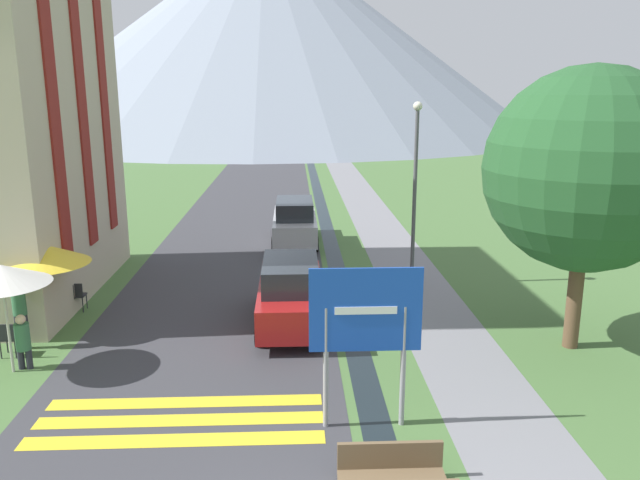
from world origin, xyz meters
name	(u,v)px	position (x,y,z in m)	size (l,w,h in m)	color
ground_plane	(300,232)	(0.00, 20.00, 0.00)	(160.00, 160.00, 0.00)	#476B38
road	(256,194)	(-2.50, 30.00, 0.00)	(6.40, 60.00, 0.01)	#38383D
footpath	(358,194)	(3.60, 30.00, 0.00)	(2.20, 60.00, 0.01)	slate
drainage_channel	(318,194)	(1.20, 30.00, 0.00)	(0.60, 60.00, 0.00)	black
crosswalk_marking	(180,420)	(-2.50, 4.03, 0.01)	(5.44, 1.84, 0.01)	yellow
mountain_distant	(267,33)	(-3.60, 81.84, 13.38)	(73.48, 73.48, 26.76)	gray
road_sign	(365,323)	(0.96, 3.70, 2.04)	(2.04, 0.11, 3.08)	gray
parked_car_near	(291,292)	(-0.40, 8.88, 0.91)	(1.76, 4.41, 1.82)	#A31919
parked_car_far	(295,222)	(-0.25, 17.86, 0.91)	(1.80, 4.59, 1.82)	#B2B2B7
cafe_chair_far_right	(77,294)	(-6.42, 10.18, 0.51)	(0.40, 0.40, 0.85)	#232328
cafe_chair_far_left	(68,295)	(-6.63, 10.08, 0.51)	(0.40, 0.40, 0.85)	#232328
cafe_chair_near_left	(8,336)	(-6.99, 7.13, 0.51)	(0.40, 0.40, 0.85)	#232328
cafe_umbrella_front_white	(1,275)	(-6.59, 6.32, 2.26)	(2.03, 2.03, 2.48)	#B7B2A8
cafe_umbrella_middle_yellow	(42,254)	(-6.63, 8.65, 2.10)	(2.33, 2.33, 2.36)	#B7B2A8
person_seated_far	(23,339)	(-6.37, 6.47, 0.71)	(0.32, 0.32, 1.28)	#282833
person_standing_terrace	(20,310)	(-6.88, 7.61, 0.97)	(0.32, 0.32, 1.68)	#282833
streetlamp	(415,180)	(3.48, 12.27, 3.37)	(0.28, 0.28, 5.76)	#515156
tree_by_path	(588,170)	(6.42, 7.15, 4.33)	(4.72, 4.72, 6.70)	brown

